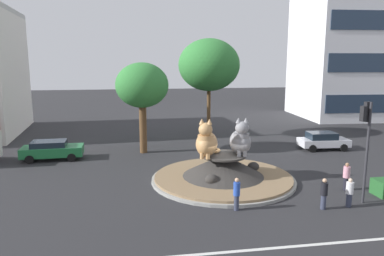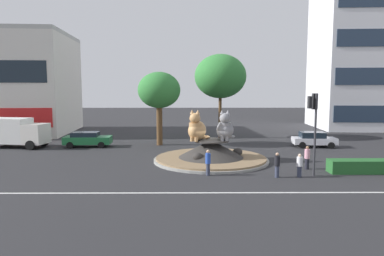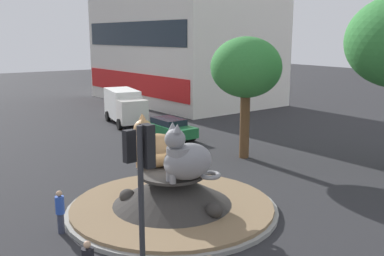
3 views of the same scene
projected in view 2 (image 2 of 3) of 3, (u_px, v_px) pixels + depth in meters
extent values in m
plane|color=#28282B|center=(211.00, 161.00, 28.55)|extent=(160.00, 160.00, 0.00)
cube|color=silver|center=(220.00, 193.00, 19.83)|extent=(112.00, 0.20, 0.01)
cylinder|color=gray|center=(211.00, 160.00, 28.54)|extent=(9.16, 9.16, 0.18)
cylinder|color=#846B4C|center=(211.00, 158.00, 28.52)|extent=(8.80, 8.80, 0.14)
cone|color=#33302D|center=(211.00, 148.00, 28.43)|extent=(5.19, 5.19, 1.39)
cylinder|color=#33302D|center=(211.00, 141.00, 28.36)|extent=(2.85, 2.85, 0.12)
ellipsoid|color=#33302D|center=(238.00, 152.00, 29.09)|extent=(0.79, 0.64, 0.63)
ellipsoid|color=#33302D|center=(202.00, 151.00, 30.04)|extent=(0.59, 0.43, 0.47)
ellipsoid|color=#33302D|center=(198.00, 157.00, 26.86)|extent=(0.80, 0.70, 0.64)
ellipsoid|color=tan|center=(197.00, 130.00, 28.14)|extent=(1.96, 2.43, 1.54)
cylinder|color=tan|center=(195.00, 129.00, 27.72)|extent=(1.27, 1.27, 0.96)
sphere|color=tan|center=(195.00, 118.00, 27.48)|extent=(0.84, 0.84, 0.84)
torus|color=tan|center=(204.00, 137.00, 28.91)|extent=(0.91, 0.91, 0.19)
cone|color=tan|center=(198.00, 112.00, 27.36)|extent=(0.44, 0.44, 0.35)
cone|color=tan|center=(192.00, 112.00, 27.50)|extent=(0.44, 0.44, 0.35)
cylinder|color=tan|center=(196.00, 139.00, 27.42)|extent=(0.27, 0.27, 0.38)
cylinder|color=tan|center=(192.00, 139.00, 27.53)|extent=(0.27, 0.27, 0.38)
ellipsoid|color=gray|center=(225.00, 130.00, 28.37)|extent=(1.60, 2.26, 1.52)
cylinder|color=gray|center=(225.00, 129.00, 27.94)|extent=(1.12, 1.12, 0.95)
sphere|color=gray|center=(225.00, 118.00, 27.70)|extent=(0.84, 0.84, 0.84)
torus|color=gray|center=(229.00, 136.00, 29.24)|extent=(1.14, 1.14, 0.19)
cone|color=gray|center=(228.00, 112.00, 27.61)|extent=(0.39, 0.39, 0.34)
cone|color=gray|center=(222.00, 112.00, 27.67)|extent=(0.39, 0.39, 0.34)
cylinder|color=gray|center=(227.00, 139.00, 27.66)|extent=(0.27, 0.27, 0.38)
cylinder|color=gray|center=(222.00, 139.00, 27.70)|extent=(0.27, 0.27, 0.38)
cylinder|color=#2D2D33|center=(315.00, 135.00, 23.46)|extent=(0.14, 0.14, 5.46)
cube|color=black|center=(315.00, 101.00, 23.43)|extent=(0.35, 0.28, 1.05)
sphere|color=red|center=(314.00, 97.00, 23.48)|extent=(0.18, 0.18, 0.18)
sphere|color=#392706|center=(314.00, 101.00, 23.51)|extent=(0.18, 0.18, 0.18)
sphere|color=black|center=(314.00, 106.00, 23.54)|extent=(0.18, 0.18, 0.18)
cube|color=black|center=(310.00, 102.00, 23.16)|extent=(0.23, 0.30, 0.80)
cube|color=silver|center=(382.00, 9.00, 51.02)|extent=(18.17, 13.39, 34.35)
cube|color=#235B28|center=(368.00, 166.00, 24.52)|extent=(5.42, 1.20, 0.90)
cylinder|color=brown|center=(220.00, 118.00, 41.60)|extent=(0.36, 0.36, 4.81)
ellipsoid|color=#337F38|center=(220.00, 76.00, 41.08)|extent=(5.96, 5.96, 5.07)
cylinder|color=brown|center=(159.00, 126.00, 36.45)|extent=(0.60, 0.60, 3.91)
ellipsoid|color=#337F38|center=(159.00, 90.00, 36.04)|extent=(4.31, 4.31, 3.66)
cylinder|color=#33384C|center=(277.00, 172.00, 23.22)|extent=(0.27, 0.27, 0.77)
cylinder|color=black|center=(277.00, 161.00, 23.14)|extent=(0.37, 0.37, 0.67)
sphere|color=tan|center=(277.00, 154.00, 23.10)|extent=(0.22, 0.22, 0.22)
cylinder|color=#33384C|center=(208.00, 169.00, 23.78)|extent=(0.26, 0.26, 0.80)
cylinder|color=#284CB2|center=(208.00, 158.00, 23.69)|extent=(0.35, 0.35, 0.70)
sphere|color=tan|center=(208.00, 152.00, 23.64)|extent=(0.23, 0.23, 0.23)
cylinder|color=black|center=(307.00, 164.00, 25.64)|extent=(0.29, 0.29, 0.78)
cylinder|color=pink|center=(307.00, 154.00, 25.56)|extent=(0.39, 0.39, 0.68)
sphere|color=#936B4C|center=(308.00, 148.00, 25.51)|extent=(0.22, 0.22, 0.22)
cylinder|color=#33384C|center=(299.00, 172.00, 23.31)|extent=(0.29, 0.29, 0.72)
cylinder|color=silver|center=(300.00, 162.00, 23.24)|extent=(0.38, 0.38, 0.63)
sphere|color=beige|center=(300.00, 155.00, 23.19)|extent=(0.21, 0.21, 0.21)
cube|color=#1E6B38|center=(88.00, 140.00, 35.43)|extent=(4.62, 2.03, 0.72)
cube|color=#19232D|center=(85.00, 134.00, 35.36)|extent=(2.60, 1.74, 0.44)
cylinder|color=black|center=(105.00, 142.00, 36.46)|extent=(0.65, 0.24, 0.64)
cylinder|color=black|center=(101.00, 145.00, 34.59)|extent=(0.65, 0.24, 0.64)
cylinder|color=black|center=(75.00, 142.00, 36.35)|extent=(0.65, 0.24, 0.64)
cylinder|color=black|center=(70.00, 145.00, 34.48)|extent=(0.65, 0.24, 0.64)
cube|color=silver|center=(314.00, 141.00, 35.31)|extent=(4.26, 2.11, 0.62)
cube|color=#19232D|center=(312.00, 135.00, 35.25)|extent=(2.42, 1.77, 0.57)
cylinder|color=black|center=(325.00, 143.00, 36.18)|extent=(0.65, 0.26, 0.64)
cylinder|color=black|center=(331.00, 145.00, 34.35)|extent=(0.65, 0.26, 0.64)
cylinder|color=black|center=(298.00, 142.00, 36.33)|extent=(0.65, 0.26, 0.64)
cylinder|color=black|center=(302.00, 145.00, 34.50)|extent=(0.65, 0.26, 0.64)
cube|color=silver|center=(36.00, 134.00, 34.59)|extent=(2.21, 2.51, 1.93)
cube|color=silver|center=(8.00, 130.00, 35.08)|extent=(4.63, 2.94, 2.44)
cylinder|color=black|center=(44.00, 142.00, 35.78)|extent=(0.94, 0.45, 0.90)
cylinder|color=black|center=(30.00, 145.00, 33.60)|extent=(0.94, 0.45, 0.90)
cylinder|color=black|center=(7.00, 141.00, 36.45)|extent=(0.94, 0.45, 0.90)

